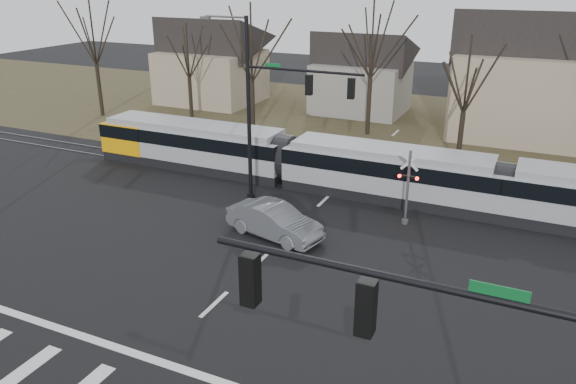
% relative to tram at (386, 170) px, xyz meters
% --- Properties ---
extents(ground, '(140.00, 140.00, 0.00)m').
position_rel_tram_xyz_m(ground, '(-3.01, -16.00, -1.64)').
color(ground, black).
extents(grass_verge, '(140.00, 28.00, 0.01)m').
position_rel_tram_xyz_m(grass_verge, '(-3.01, 16.00, -1.63)').
color(grass_verge, '#38331E').
rests_on(grass_verge, ground).
extents(stop_line, '(28.00, 0.35, 0.01)m').
position_rel_tram_xyz_m(stop_line, '(-3.01, -17.80, -1.63)').
color(stop_line, silver).
rests_on(stop_line, ground).
extents(lane_dashes, '(0.18, 30.00, 0.01)m').
position_rel_tram_xyz_m(lane_dashes, '(-3.01, -0.00, -1.63)').
color(lane_dashes, silver).
rests_on(lane_dashes, ground).
extents(rail_pair, '(90.00, 1.52, 0.06)m').
position_rel_tram_xyz_m(rail_pair, '(-3.01, -0.20, -1.61)').
color(rail_pair, '#59595E').
rests_on(rail_pair, ground).
extents(tram, '(39.65, 2.94, 3.01)m').
position_rel_tram_xyz_m(tram, '(0.00, 0.00, 0.00)').
color(tram, gray).
rests_on(tram, ground).
extents(sedan, '(4.05, 5.85, 1.66)m').
position_rel_tram_xyz_m(sedan, '(-3.54, -7.45, -0.81)').
color(sedan, '#5A5C62').
rests_on(sedan, ground).
extents(signal_pole_far, '(9.28, 0.44, 10.20)m').
position_rel_tram_xyz_m(signal_pole_far, '(-5.42, -3.50, 4.06)').
color(signal_pole_far, black).
rests_on(signal_pole_far, ground).
extents(rail_crossing_signal, '(1.08, 0.36, 4.00)m').
position_rel_tram_xyz_m(rail_crossing_signal, '(1.99, -3.21, 0.25)').
color(rail_crossing_signal, '#59595B').
rests_on(rail_crossing_signal, ground).
extents(tree_row, '(59.20, 7.20, 10.00)m').
position_rel_tram_xyz_m(tree_row, '(-1.01, 10.00, 3.36)').
color(tree_row, black).
rests_on(tree_row, ground).
extents(house_a, '(9.72, 8.64, 8.60)m').
position_rel_tram_xyz_m(house_a, '(-23.01, 18.00, 2.83)').
color(house_a, gray).
rests_on(house_a, ground).
extents(house_b, '(8.64, 7.56, 7.65)m').
position_rel_tram_xyz_m(house_b, '(-8.01, 20.00, 2.33)').
color(house_b, gray).
rests_on(house_b, ground).
extents(house_c, '(10.80, 8.64, 10.10)m').
position_rel_tram_xyz_m(house_c, '(5.99, 17.00, 3.59)').
color(house_c, gray).
rests_on(house_c, ground).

